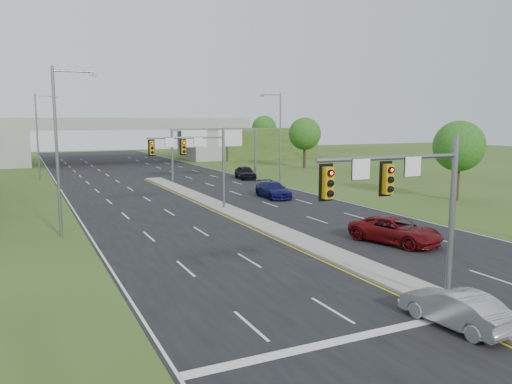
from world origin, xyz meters
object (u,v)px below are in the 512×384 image
object	(u,v)px
sign_gantry	(214,140)
car_silver	(455,308)
signal_mast_far	(198,155)
car_far_c	(245,172)
car_far_a	(396,230)
signal_mast_near	(411,196)
car_far_b	(273,190)
overpass	(113,143)

from	to	relation	value
sign_gantry	car_silver	bearing A→B (deg)	-99.94
signal_mast_far	car_far_c	distance (m)	24.35
car_far_a	signal_mast_near	bearing A→B (deg)	-146.41
sign_gantry	car_far_c	size ratio (longest dim) A/B	2.34
car_far_a	car_far_b	world-z (taller)	car_far_a
signal_mast_far	signal_mast_near	bearing A→B (deg)	-90.00
car_silver	car_far_c	size ratio (longest dim) A/B	0.86
signal_mast_near	car_far_c	world-z (taller)	signal_mast_near
car_far_b	signal_mast_near	bearing A→B (deg)	-104.33
signal_mast_near	sign_gantry	bearing A→B (deg)	78.75
overpass	car_silver	xyz separation A→B (m)	(-1.50, -81.76, -2.84)
overpass	sign_gantry	bearing A→B (deg)	-79.21
signal_mast_near	signal_mast_far	bearing A→B (deg)	90.00
sign_gantry	car_far_a	xyz separation A→B (m)	(-1.54, -35.79, -4.41)
car_far_b	overpass	bearing A→B (deg)	100.69
signal_mast_far	car_far_a	size ratio (longest dim) A/B	1.21
car_silver	car_far_a	xyz separation A→B (m)	(6.65, 10.88, 0.11)
sign_gantry	car_far_c	world-z (taller)	sign_gantry
car_far_c	sign_gantry	bearing A→B (deg)	-170.64
signal_mast_near	car_silver	world-z (taller)	signal_mast_near
overpass	car_far_a	xyz separation A→B (m)	(5.15, -70.87, -2.73)
signal_mast_near	car_far_a	distance (m)	12.44
signal_mast_far	car_far_b	world-z (taller)	signal_mast_far
sign_gantry	overpass	xyz separation A→B (m)	(-6.68, 35.08, -1.69)
car_far_b	car_far_c	bearing A→B (deg)	78.49
overpass	signal_mast_far	bearing A→B (deg)	-92.35
overpass	signal_mast_near	bearing A→B (deg)	-91.62
car_far_a	overpass	bearing A→B (deg)	76.58
car_far_b	car_far_a	bearing A→B (deg)	-91.80
car_silver	car_far_a	world-z (taller)	car_far_a
car_far_c	car_far_b	bearing A→B (deg)	-96.03
sign_gantry	car_far_b	size ratio (longest dim) A/B	2.16
overpass	car_far_a	size ratio (longest dim) A/B	13.82
signal_mast_near	overpass	world-z (taller)	overpass
overpass	car_far_a	bearing A→B (deg)	-85.85
car_far_a	car_far_c	world-z (taller)	car_far_c
signal_mast_near	overpass	bearing A→B (deg)	88.38
sign_gantry	car_silver	distance (m)	47.60
sign_gantry	overpass	size ratio (longest dim) A/B	0.14
car_far_b	sign_gantry	bearing A→B (deg)	93.61
car_far_a	sign_gantry	bearing A→B (deg)	69.97
overpass	car_far_c	bearing A→B (deg)	-72.56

